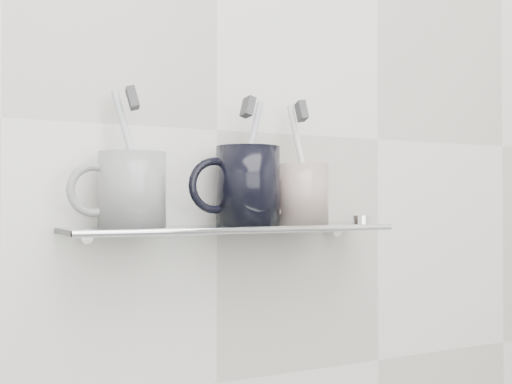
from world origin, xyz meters
TOP-DOWN VIEW (x-y plane):
  - wall_back at (0.00, 1.10)m, footprint 2.50×0.00m
  - shelf_glass at (0.00, 1.04)m, footprint 0.50×0.12m
  - shelf_rail at (0.00, 0.98)m, footprint 0.50×0.01m
  - bracket_left at (-0.21, 1.09)m, footprint 0.02×0.03m
  - bracket_right at (0.21, 1.09)m, footprint 0.02×0.03m
  - mug_left at (-0.15, 1.04)m, footprint 0.12×0.12m
  - mug_left_handle at (-0.21, 1.04)m, footprint 0.08×0.01m
  - toothbrush_left at (-0.15, 1.04)m, footprint 0.05×0.05m
  - bristles_left at (-0.15, 1.04)m, footprint 0.02×0.03m
  - mug_center at (0.03, 1.04)m, footprint 0.11×0.11m
  - mug_center_handle at (-0.03, 1.04)m, footprint 0.08×0.01m
  - toothbrush_center at (0.03, 1.04)m, footprint 0.07×0.04m
  - bristles_center at (0.03, 1.04)m, footprint 0.02×0.03m
  - mug_right at (0.12, 1.04)m, footprint 0.11×0.11m
  - mug_right_handle at (0.07, 1.04)m, footprint 0.07×0.01m
  - toothbrush_right at (0.12, 1.04)m, footprint 0.03×0.06m
  - bristles_right at (0.12, 1.04)m, footprint 0.02×0.03m
  - chrome_cap at (0.24, 1.04)m, footprint 0.03×0.03m

SIDE VIEW (x-z plane):
  - bracket_left at x=-0.21m, z-range 1.08..1.09m
  - bracket_right at x=0.21m, z-range 1.08..1.09m
  - shelf_glass at x=0.00m, z-range 1.09..1.10m
  - shelf_rail at x=0.00m, z-range 1.09..1.10m
  - chrome_cap at x=0.24m, z-range 1.10..1.11m
  - mug_right at x=0.12m, z-range 1.10..1.20m
  - mug_right_handle at x=0.07m, z-range 1.11..1.18m
  - mug_left at x=-0.15m, z-range 1.10..1.21m
  - mug_left_handle at x=-0.21m, z-range 1.12..1.19m
  - mug_center at x=0.03m, z-range 1.10..1.22m
  - mug_center_handle at x=-0.03m, z-range 1.12..1.20m
  - toothbrush_left at x=-0.15m, z-range 1.11..1.29m
  - toothbrush_center at x=0.03m, z-range 1.11..1.29m
  - toothbrush_right at x=0.12m, z-range 1.11..1.29m
  - wall_back at x=0.00m, z-range 0.00..2.50m
  - bristles_left at x=-0.15m, z-range 1.26..1.30m
  - bristles_center at x=0.03m, z-range 1.26..1.30m
  - bristles_right at x=0.12m, z-range 1.26..1.30m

